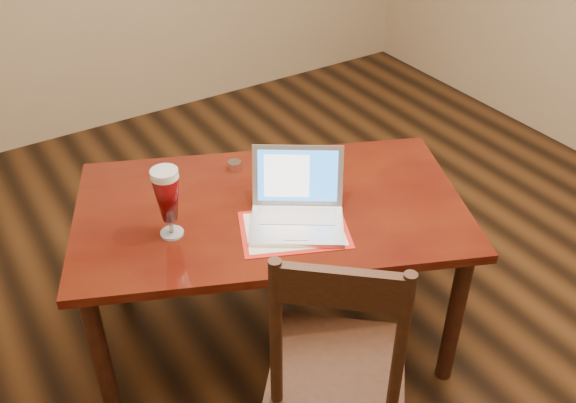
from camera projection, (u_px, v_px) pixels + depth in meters
ground at (349, 311)px, 3.16m from camera, size 5.00×5.00×0.00m
dining_table at (269, 222)px, 2.66m from camera, size 1.80×1.44×1.03m
dining_chair at (337, 368)px, 2.21m from camera, size 0.64×0.64×1.10m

